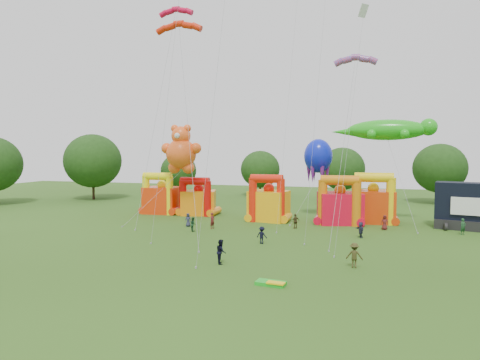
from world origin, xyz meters
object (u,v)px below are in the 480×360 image
(bouncy_castle_0, at_px, (161,198))
(bouncy_castle_2, at_px, (268,203))
(spectator_4, at_px, (295,221))
(octopus_kite, at_px, (310,183))
(teddy_bear_kite, at_px, (162,183))
(spectator_0, at_px, (188,220))
(gecko_kite, at_px, (397,167))
(stage_trailer, at_px, (476,207))

(bouncy_castle_0, bearing_deg, bouncy_castle_2, -8.20)
(spectator_4, bearing_deg, octopus_kite, -138.27)
(bouncy_castle_2, relative_size, spectator_4, 3.50)
(teddy_bear_kite, height_order, spectator_4, teddy_bear_kite)
(bouncy_castle_2, xyz_separation_m, spectator_4, (4.14, -4.41, -1.45))
(spectator_0, relative_size, spectator_4, 0.92)
(bouncy_castle_0, bearing_deg, gecko_kite, -3.23)
(bouncy_castle_2, xyz_separation_m, teddy_bear_kite, (-13.15, -3.65, 2.57))
(bouncy_castle_0, distance_m, bouncy_castle_2, 16.40)
(bouncy_castle_0, height_order, bouncy_castle_2, bouncy_castle_2)
(stage_trailer, relative_size, gecko_kite, 0.69)
(teddy_bear_kite, relative_size, gecko_kite, 0.96)
(octopus_kite, xyz_separation_m, spectator_4, (-0.81, -7.41, -3.85))
(gecko_kite, relative_size, spectator_4, 7.54)
(teddy_bear_kite, bearing_deg, bouncy_castle_0, 117.28)
(gecko_kite, bearing_deg, stage_trailer, -0.81)
(teddy_bear_kite, bearing_deg, gecko_kite, 8.33)
(octopus_kite, height_order, spectator_4, octopus_kite)
(bouncy_castle_2, height_order, spectator_4, bouncy_castle_2)
(stage_trailer, bearing_deg, bouncy_castle_0, 177.29)
(teddy_bear_kite, xyz_separation_m, gecko_kite, (28.66, 4.20, 2.25))
(teddy_bear_kite, bearing_deg, spectator_0, -31.65)
(stage_trailer, bearing_deg, teddy_bear_kite, -173.77)
(stage_trailer, xyz_separation_m, spectator_0, (-32.53, -7.01, -1.82))
(bouncy_castle_2, xyz_separation_m, stage_trailer, (24.15, 0.43, 0.30))
(teddy_bear_kite, bearing_deg, stage_trailer, 6.23)
(bouncy_castle_0, distance_m, gecko_kite, 32.17)
(bouncy_castle_0, height_order, teddy_bear_kite, teddy_bear_kite)
(bouncy_castle_0, relative_size, stage_trailer, 0.66)
(octopus_kite, xyz_separation_m, spectator_0, (-13.34, -9.58, -3.92))
(stage_trailer, xyz_separation_m, spectator_4, (-20.01, -4.84, -1.75))
(bouncy_castle_2, xyz_separation_m, spectator_0, (-8.38, -6.59, -1.52))
(bouncy_castle_2, relative_size, octopus_kite, 0.57)
(teddy_bear_kite, distance_m, octopus_kite, 19.29)
(teddy_bear_kite, xyz_separation_m, spectator_0, (4.77, -2.94, -4.09))
(bouncy_castle_2, bearing_deg, octopus_kite, 31.14)
(teddy_bear_kite, xyz_separation_m, octopus_kite, (18.11, 6.64, -0.17))
(spectator_4, bearing_deg, stage_trailer, 151.60)
(stage_trailer, height_order, spectator_0, stage_trailer)
(spectator_0, bearing_deg, gecko_kite, 13.55)
(stage_trailer, relative_size, spectator_0, 5.68)
(teddy_bear_kite, xyz_separation_m, spectator_4, (17.29, -0.77, -4.02))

